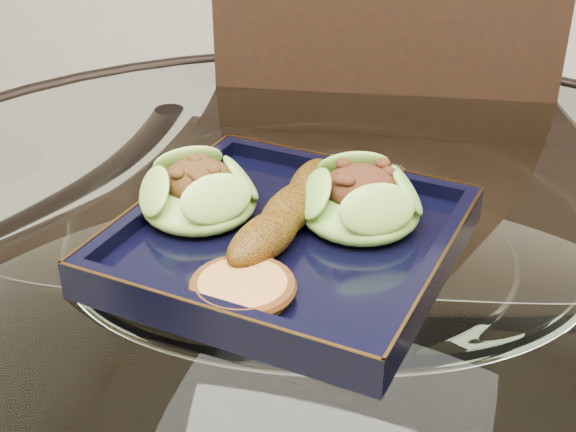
% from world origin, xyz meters
% --- Properties ---
extents(dining_table, '(1.13, 1.13, 0.77)m').
position_xyz_m(dining_table, '(-0.00, -0.00, 0.60)').
color(dining_table, white).
rests_on(dining_table, ground).
extents(dining_chair, '(0.53, 0.53, 1.06)m').
position_xyz_m(dining_chair, '(-0.02, 0.29, 0.59)').
color(dining_chair, black).
rests_on(dining_chair, ground).
extents(navy_plate, '(0.30, 0.30, 0.02)m').
position_xyz_m(navy_plate, '(-0.04, 0.00, 0.77)').
color(navy_plate, black).
rests_on(navy_plate, dining_table).
extents(lettuce_wrap_left, '(0.13, 0.13, 0.04)m').
position_xyz_m(lettuce_wrap_left, '(-0.12, 0.01, 0.80)').
color(lettuce_wrap_left, olive).
rests_on(lettuce_wrap_left, navy_plate).
extents(lettuce_wrap_right, '(0.11, 0.11, 0.04)m').
position_xyz_m(lettuce_wrap_right, '(0.02, 0.04, 0.80)').
color(lettuce_wrap_right, '#6FA630').
rests_on(lettuce_wrap_right, navy_plate).
extents(roasted_plantain, '(0.06, 0.19, 0.03)m').
position_xyz_m(roasted_plantain, '(-0.04, 0.02, 0.80)').
color(roasted_plantain, '#623D0A').
rests_on(roasted_plantain, navy_plate).
extents(crumb_patty, '(0.07, 0.07, 0.01)m').
position_xyz_m(crumb_patty, '(-0.04, -0.09, 0.79)').
color(crumb_patty, '#B67E3C').
rests_on(crumb_patty, navy_plate).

